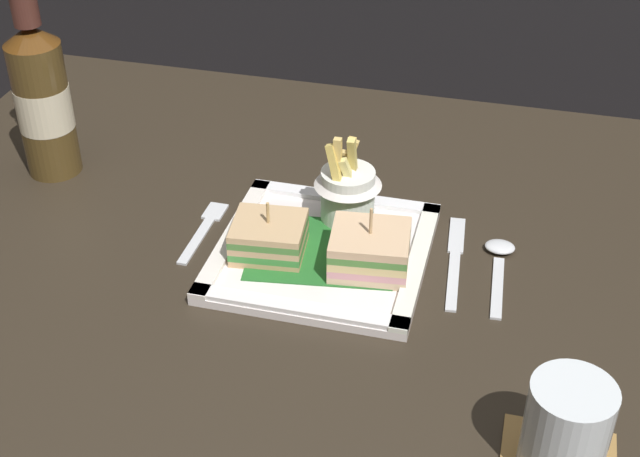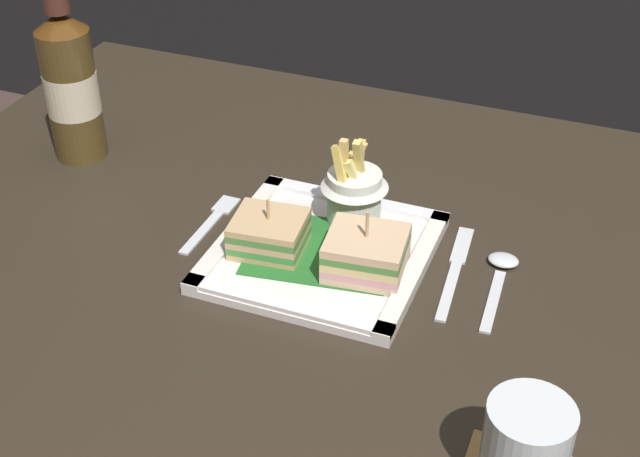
% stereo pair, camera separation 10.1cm
% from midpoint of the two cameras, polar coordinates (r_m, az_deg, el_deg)
% --- Properties ---
extents(dining_table, '(1.14, 0.88, 0.75)m').
position_cam_midpoint_polar(dining_table, '(1.13, 2.42, -7.84)').
color(dining_table, '#2D251B').
rests_on(dining_table, ground_plane).
extents(square_plate, '(0.24, 0.24, 0.02)m').
position_cam_midpoint_polar(square_plate, '(1.03, 2.99, -1.64)').
color(square_plate, white).
rests_on(square_plate, dining_table).
extents(sandwich_half_left, '(0.09, 0.08, 0.07)m').
position_cam_midpoint_polar(sandwich_half_left, '(1.02, -0.42, -0.43)').
color(sandwich_half_left, tan).
rests_on(sandwich_half_left, square_plate).
extents(sandwich_half_right, '(0.09, 0.09, 0.08)m').
position_cam_midpoint_polar(sandwich_half_right, '(0.99, 5.88, -1.72)').
color(sandwich_half_right, '#D4B48D').
rests_on(sandwich_half_right, square_plate).
extents(fries_cup, '(0.08, 0.08, 0.11)m').
position_cam_midpoint_polar(fries_cup, '(1.06, 4.94, 2.55)').
color(fries_cup, silver).
rests_on(fries_cup, square_plate).
extents(beer_bottle, '(0.07, 0.07, 0.28)m').
position_cam_midpoint_polar(beer_bottle, '(1.21, -13.31, 9.03)').
color(beer_bottle, '#503C1C').
rests_on(beer_bottle, dining_table).
extents(water_glass, '(0.07, 0.07, 0.09)m').
position_cam_midpoint_polar(water_glass, '(0.79, 16.57, -13.83)').
color(water_glass, silver).
rests_on(water_glass, dining_table).
extents(fork, '(0.02, 0.13, 0.00)m').
position_cam_midpoint_polar(fork, '(1.10, -4.25, 0.43)').
color(fork, silver).
rests_on(fork, dining_table).
extents(knife, '(0.03, 0.18, 0.00)m').
position_cam_midpoint_polar(knife, '(1.04, 11.40, -2.55)').
color(knife, silver).
rests_on(knife, dining_table).
extents(spoon, '(0.04, 0.14, 0.01)m').
position_cam_midpoint_polar(spoon, '(1.04, 14.18, -2.76)').
color(spoon, silver).
rests_on(spoon, dining_table).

